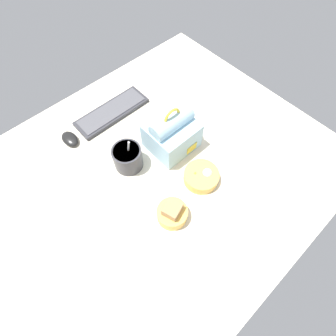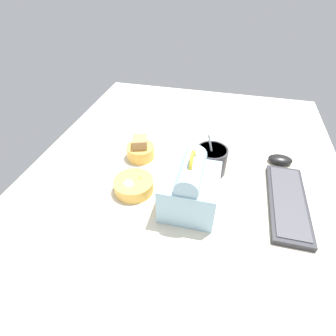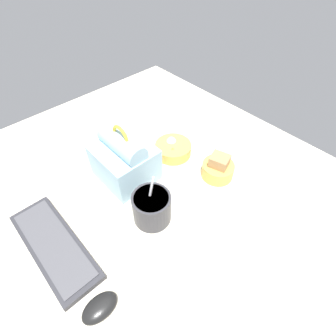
{
  "view_description": "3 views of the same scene",
  "coord_description": "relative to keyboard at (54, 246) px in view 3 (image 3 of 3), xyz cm",
  "views": [
    {
      "loc": [
        -25.52,
        -39.17,
        88.26
      ],
      "look_at": [
        5.89,
        -4.69,
        7.0
      ],
      "focal_mm": 28.0,
      "sensor_mm": 36.0,
      "label": 1
    },
    {
      "loc": [
        70.52,
        10.99,
        62.43
      ],
      "look_at": [
        5.89,
        -4.69,
        7.0
      ],
      "focal_mm": 28.0,
      "sensor_mm": 36.0,
      "label": 2
    },
    {
      "loc": [
        -35.79,
        33.82,
        66.98
      ],
      "look_at": [
        5.89,
        -4.69,
        7.0
      ],
      "focal_mm": 28.0,
      "sensor_mm": 36.0,
      "label": 3
    }
  ],
  "objects": [
    {
      "name": "soup_cup",
      "position": [
        -10.32,
        -25.08,
        3.87
      ],
      "size": [
        10.8,
        10.8,
        15.6
      ],
      "color": "#333338",
      "rests_on": "desk_surface"
    },
    {
      "name": "keyboard",
      "position": [
        0.0,
        0.0,
        0.0
      ],
      "size": [
        32.31,
        11.05,
        2.1
      ],
      "color": "#2D2D33",
      "rests_on": "desk_surface"
    },
    {
      "name": "bento_bowl_snacks",
      "position": [
        5.18,
        -47.94,
        1.22
      ],
      "size": [
        12.82,
        12.82,
        5.54
      ],
      "color": "#EAB24C",
      "rests_on": "desk_surface"
    },
    {
      "name": "desk_surface",
      "position": [
        -8.34,
        -33.77,
        -2.02
      ],
      "size": [
        140.0,
        110.0,
        2.0
      ],
      "color": "beige",
      "rests_on": "ground"
    },
    {
      "name": "lunch_bag",
      "position": [
        7.71,
        -29.38,
        6.49
      ],
      "size": [
        17.45,
        16.2,
        20.35
      ],
      "color": "#9EC6DB",
      "rests_on": "desk_surface"
    },
    {
      "name": "bento_bowl_sandwich",
      "position": [
        -12.36,
        -51.41,
        2.14
      ],
      "size": [
        10.4,
        10.4,
        8.46
      ],
      "color": "#EAB24C",
      "rests_on": "desk_surface"
    },
    {
      "name": "computer_mouse",
      "position": [
        -21.05,
        -0.59,
        0.41
      ],
      "size": [
        5.47,
        8.58,
        2.85
      ],
      "color": "black",
      "rests_on": "desk_surface"
    }
  ]
}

